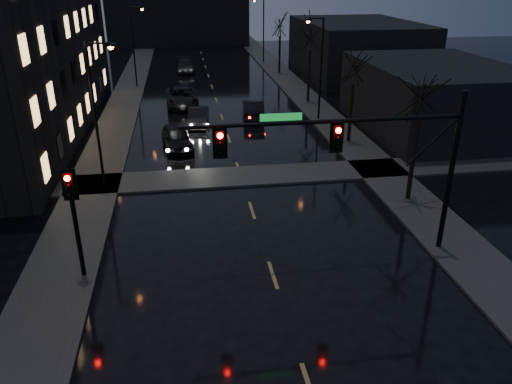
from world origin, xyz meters
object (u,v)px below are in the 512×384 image
object	(u,v)px
oncoming_car_a	(177,138)
lead_car	(253,109)
oncoming_car_c	(182,97)
oncoming_car_b	(198,117)
oncoming_car_d	(185,66)

from	to	relation	value
oncoming_car_a	lead_car	xyz separation A→B (m)	(6.23, 6.74, -0.02)
oncoming_car_c	oncoming_car_a	bearing A→B (deg)	-94.25
oncoming_car_b	oncoming_car_d	bearing A→B (deg)	98.37
oncoming_car_a	oncoming_car_b	size ratio (longest dim) A/B	1.12
oncoming_car_a	oncoming_car_b	xyz separation A→B (m)	(1.67, 5.41, -0.11)
oncoming_car_a	oncoming_car_b	world-z (taller)	oncoming_car_a
oncoming_car_c	lead_car	distance (m)	7.65
oncoming_car_c	oncoming_car_d	world-z (taller)	oncoming_car_c
oncoming_car_a	oncoming_car_c	bearing A→B (deg)	81.16
oncoming_car_a	lead_car	world-z (taller)	oncoming_car_a
oncoming_car_d	lead_car	size ratio (longest dim) A/B	1.13
oncoming_car_b	oncoming_car_d	distance (m)	22.96
oncoming_car_d	lead_car	world-z (taller)	lead_car
oncoming_car_a	oncoming_car_c	world-z (taller)	oncoming_car_c
oncoming_car_a	lead_car	bearing A→B (deg)	40.79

